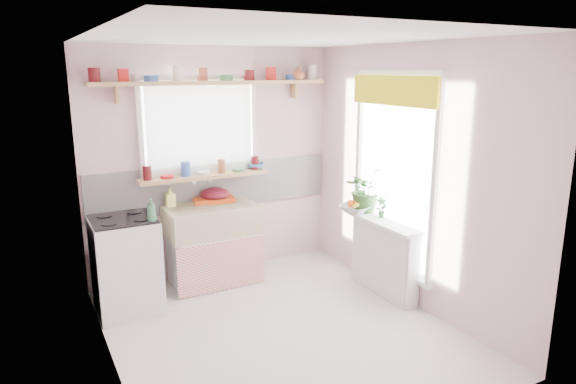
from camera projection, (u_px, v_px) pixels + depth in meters
room at (299, 158)px, 5.28m from camera, size 3.20×3.20×3.20m
sink_unit at (212, 244)px, 5.50m from camera, size 0.95×0.65×1.11m
cooker at (126, 264)px, 4.85m from camera, size 0.58×0.58×0.93m
radiator_ledge at (384, 256)px, 5.24m from camera, size 0.22×0.95×0.78m
windowsill at (204, 176)px, 5.49m from camera, size 1.40×0.22×0.04m
pine_shelf at (215, 83)px, 5.32m from camera, size 2.52×0.24×0.04m
shelf_crockery at (212, 75)px, 5.29m from camera, size 2.47×0.11×0.12m
sill_crockery at (202, 169)px, 5.47m from camera, size 1.35×0.11×0.12m
dish_tray at (213, 199)px, 5.62m from camera, size 0.49×0.40×0.04m
colander at (215, 194)px, 5.62m from camera, size 0.40×0.40×0.15m
jade_plant at (365, 189)px, 5.45m from camera, size 0.54×0.51×0.48m
fruit_bowl at (355, 209)px, 5.44m from camera, size 0.42×0.42×0.08m
herb_pot at (381, 207)px, 5.24m from camera, size 0.13×0.10×0.22m
soap_bottle_sink at (170, 197)px, 5.38m from camera, size 0.10×0.10×0.21m
sill_cup at (183, 171)px, 5.43m from camera, size 0.14×0.14×0.09m
sill_bowl at (255, 166)px, 5.81m from camera, size 0.23×0.23×0.06m
shelf_vase at (298, 73)px, 5.69m from camera, size 0.18×0.18×0.15m
cooker_bottle at (151, 210)px, 4.63m from camera, size 0.09×0.09×0.21m
fruit at (356, 203)px, 5.43m from camera, size 0.20×0.14×0.10m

